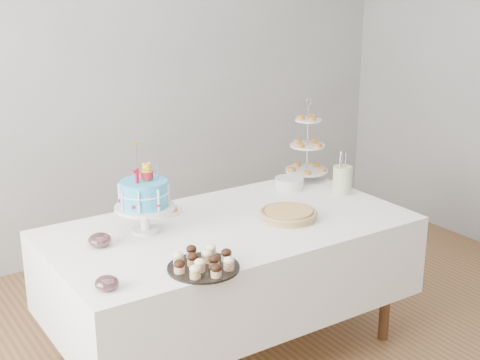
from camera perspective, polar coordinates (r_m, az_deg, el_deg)
walls at (r=3.13m, az=2.04°, el=4.45°), size 5.04×4.04×2.70m
table at (r=3.63m, az=-0.85°, el=-7.13°), size 1.92×1.02×0.77m
birthday_cake at (r=3.43m, az=-8.13°, el=-2.42°), size 0.31×0.31×0.47m
cupcake_tray at (r=3.03m, az=-3.15°, el=-6.95°), size 0.33×0.33×0.08m
pie at (r=3.62m, az=4.16°, el=-2.90°), size 0.31×0.31×0.05m
tiered_stand at (r=4.26m, az=5.78°, el=2.91°), size 0.27×0.27×0.53m
plate_stack at (r=4.11m, az=4.22°, el=-0.29°), size 0.18×0.18×0.07m
pastry_plate at (r=3.74m, az=-6.58°, el=-2.49°), size 0.22×0.22×0.03m
jam_bowl_a at (r=2.89m, az=-11.30°, el=-8.64°), size 0.10×0.10×0.06m
jam_bowl_b at (r=3.33m, az=-11.88°, el=-5.05°), size 0.11×0.11×0.07m
utensil_pitcher at (r=4.05m, az=8.73°, el=0.11°), size 0.12×0.11×0.26m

